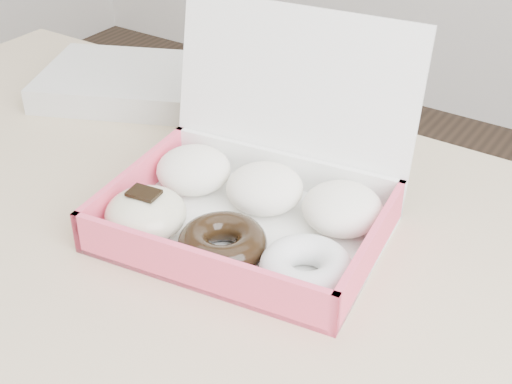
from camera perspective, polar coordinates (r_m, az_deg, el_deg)
The scene contains 3 objects.
table at distance 0.99m, azimuth -10.15°, elevation -4.88°, with size 1.20×0.80×0.75m.
donut_box at distance 0.88m, azimuth -0.54°, elevation -0.61°, with size 0.37×0.33×0.24m.
newspapers at distance 1.25m, azimuth -10.60°, elevation 8.66°, with size 0.26×0.21×0.04m, color white.
Camera 1 is at (0.57, -0.55, 1.27)m, focal length 50.00 mm.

